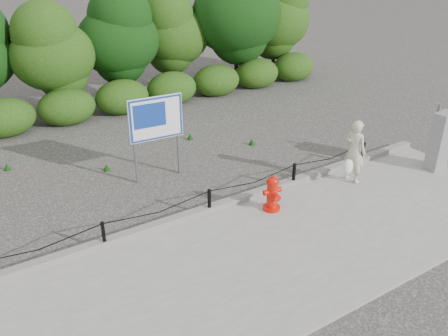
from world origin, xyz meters
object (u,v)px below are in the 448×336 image
fire_hydrant (272,194)px  pedestrian (354,152)px  utility_cabinet (440,141)px  advertising_sign (156,122)px

fire_hydrant → pedestrian: 2.64m
utility_cabinet → advertising_sign: 7.54m
pedestrian → utility_cabinet: size_ratio=0.94×
fire_hydrant → pedestrian: (2.61, 0.03, 0.40)m
pedestrian → advertising_sign: size_ratio=0.74×
fire_hydrant → advertising_sign: bearing=123.1°
utility_cabinet → advertising_sign: bearing=145.2°
utility_cabinet → advertising_sign: size_ratio=0.78×
pedestrian → advertising_sign: bearing=43.0°
fire_hydrant → utility_cabinet: 5.16m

